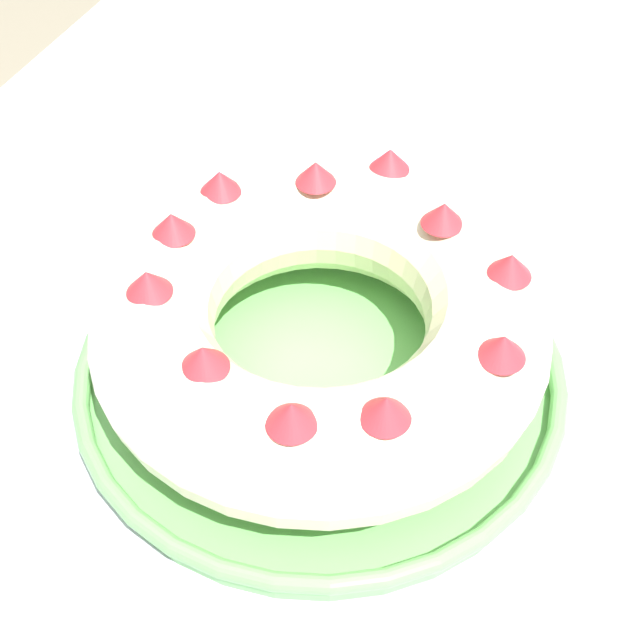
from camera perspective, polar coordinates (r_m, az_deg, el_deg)
name	(u,v)px	position (r m, az deg, el deg)	size (l,w,h in m)	color
dining_table	(373,442)	(0.71, 3.40, -7.80)	(1.54, 0.96, 0.75)	silver
serving_dish	(320,373)	(0.63, 0.00, -3.42)	(0.34, 0.34, 0.03)	#6BB760
bundt_cake	(320,319)	(0.59, 0.01, 0.07)	(0.30, 0.30, 0.10)	beige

